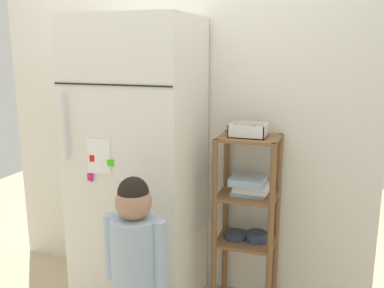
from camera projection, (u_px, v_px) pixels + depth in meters
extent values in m
cube|color=silver|center=(177.00, 121.00, 2.89)|extent=(2.63, 0.03, 2.33)
cube|color=silver|center=(139.00, 167.00, 2.67)|extent=(0.72, 0.62, 1.83)
cube|color=black|center=(111.00, 85.00, 2.26)|extent=(0.70, 0.01, 0.01)
cylinder|color=silver|center=(65.00, 127.00, 2.39)|extent=(0.02, 0.02, 0.38)
cube|color=white|center=(99.00, 157.00, 2.38)|extent=(0.14, 0.01, 0.20)
cube|color=#E11376|center=(90.00, 177.00, 2.43)|extent=(0.04, 0.02, 0.04)
cube|color=#35D80C|center=(110.00, 163.00, 2.36)|extent=(0.04, 0.01, 0.04)
cube|color=red|center=(93.00, 158.00, 2.39)|extent=(0.04, 0.02, 0.04)
cube|color=orange|center=(120.00, 232.00, 2.44)|extent=(0.03, 0.02, 0.03)
cube|color=gold|center=(136.00, 206.00, 2.37)|extent=(0.04, 0.01, 0.04)
cylinder|color=#9EB2C6|center=(135.00, 255.00, 2.15)|extent=(0.24, 0.24, 0.41)
sphere|color=#9EB2C6|center=(140.00, 214.00, 2.17)|extent=(0.11, 0.11, 0.11)
sphere|color=#A87A5B|center=(134.00, 202.00, 2.08)|extent=(0.18, 0.18, 0.18)
sphere|color=black|center=(133.00, 192.00, 2.07)|extent=(0.16, 0.16, 0.16)
cylinder|color=#9EB2C6|center=(111.00, 246.00, 2.18)|extent=(0.07, 0.07, 0.34)
cylinder|color=#9EB2C6|center=(160.00, 254.00, 2.10)|extent=(0.07, 0.07, 0.34)
cylinder|color=brown|center=(214.00, 230.00, 2.60)|extent=(0.04, 0.04, 1.13)
cylinder|color=brown|center=(270.00, 237.00, 2.50)|extent=(0.04, 0.04, 1.13)
cylinder|color=brown|center=(226.00, 213.00, 2.87)|extent=(0.04, 0.04, 1.13)
cylinder|color=brown|center=(277.00, 219.00, 2.76)|extent=(0.04, 0.04, 1.13)
cube|color=brown|center=(249.00, 138.00, 2.56)|extent=(0.36, 0.30, 0.02)
cube|color=brown|center=(247.00, 196.00, 2.64)|extent=(0.36, 0.30, 0.02)
cube|color=brown|center=(246.00, 241.00, 2.71)|extent=(0.36, 0.30, 0.02)
cube|color=#99B2C6|center=(249.00, 192.00, 2.64)|extent=(0.21, 0.18, 0.03)
cube|color=white|center=(252.00, 187.00, 2.62)|extent=(0.21, 0.18, 0.04)
cube|color=#99B2C6|center=(248.00, 181.00, 2.60)|extent=(0.21, 0.18, 0.04)
cylinder|color=#2D384C|center=(236.00, 235.00, 2.72)|extent=(0.15, 0.15, 0.04)
cylinder|color=#2D384C|center=(257.00, 237.00, 2.68)|extent=(0.13, 0.13, 0.06)
cube|color=white|center=(248.00, 136.00, 2.56)|extent=(0.22, 0.17, 0.01)
cube|color=white|center=(245.00, 132.00, 2.48)|extent=(0.22, 0.01, 0.08)
cube|color=white|center=(251.00, 127.00, 2.63)|extent=(0.22, 0.01, 0.08)
cube|color=white|center=(231.00, 129.00, 2.59)|extent=(0.01, 0.17, 0.08)
cube|color=white|center=(266.00, 131.00, 2.52)|extent=(0.01, 0.17, 0.08)
sphere|color=#A73424|center=(253.00, 131.00, 2.53)|extent=(0.06, 0.06, 0.06)
sphere|color=orange|center=(242.00, 130.00, 2.55)|extent=(0.07, 0.07, 0.07)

